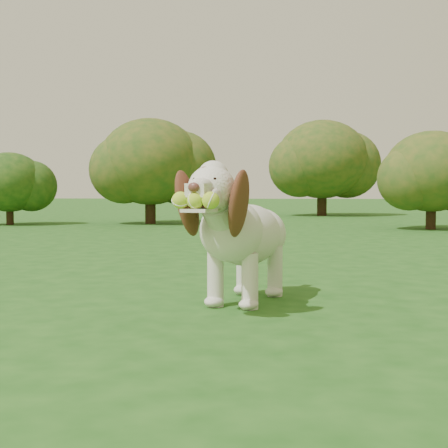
{
  "coord_description": "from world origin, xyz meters",
  "views": [
    {
      "loc": [
        0.65,
        -3.12,
        0.63
      ],
      "look_at": [
        0.34,
        0.04,
        0.45
      ],
      "focal_mm": 50.0,
      "sensor_mm": 36.0,
      "label": 1
    }
  ],
  "objects": [
    {
      "name": "shrub_a",
      "position": [
        -4.24,
        7.56,
        0.76
      ],
      "size": [
        1.25,
        1.25,
        1.29
      ],
      "color": "#382314",
      "rests_on": "ground"
    },
    {
      "name": "ground",
      "position": [
        0.0,
        0.0,
        0.0
      ],
      "size": [
        80.0,
        80.0,
        0.0
      ],
      "primitive_type": "plane",
      "color": "#1B4C15",
      "rests_on": "ground"
    },
    {
      "name": "shrub_c",
      "position": [
        2.94,
        6.96,
        0.91
      ],
      "size": [
        1.5,
        1.5,
        1.55
      ],
      "color": "#382314",
      "rests_on": "ground"
    },
    {
      "name": "shrub_b",
      "position": [
        -1.81,
        8.13,
        1.13
      ],
      "size": [
        1.86,
        1.86,
        1.93
      ],
      "color": "#382314",
      "rests_on": "ground"
    },
    {
      "name": "shrub_i",
      "position": [
        1.54,
        12.06,
        1.35
      ],
      "size": [
        2.22,
        2.22,
        2.3
      ],
      "color": "#382314",
      "rests_on": "ground"
    },
    {
      "name": "dog",
      "position": [
        0.41,
        0.26,
        0.41
      ],
      "size": [
        0.62,
        1.17,
        0.77
      ],
      "rotation": [
        0.0,
        0.0,
        -0.29
      ],
      "color": "silver",
      "rests_on": "ground"
    }
  ]
}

